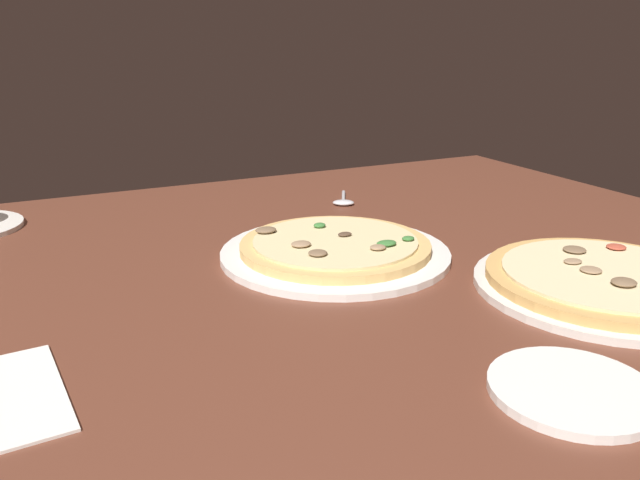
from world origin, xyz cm
name	(u,v)px	position (x,y,z in cm)	size (l,w,h in cm)	color
dining_table	(305,276)	(0.00, 0.00, 2.00)	(150.00, 110.00, 4.00)	brown
pizza_main	(335,249)	(5.18, 0.63, 5.16)	(33.33, 33.33, 3.37)	white
pizza_side	(605,281)	(30.22, -25.55, 5.21)	(32.55, 32.55, 3.39)	silver
side_plate	(572,390)	(7.60, -41.84, 4.45)	(15.14, 15.14, 0.90)	white
spoon	(343,201)	(20.32, 26.67, 4.46)	(6.93, 10.20, 1.00)	silver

